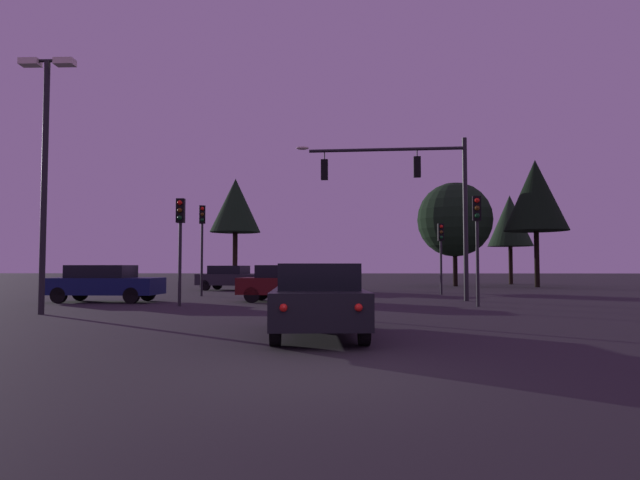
{
  "coord_description": "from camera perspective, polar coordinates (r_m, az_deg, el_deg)",
  "views": [
    {
      "loc": [
        0.21,
        -7.21,
        1.46
      ],
      "look_at": [
        -0.32,
        15.02,
        2.56
      ],
      "focal_mm": 30.16,
      "sensor_mm": 36.0,
      "label": 1
    }
  ],
  "objects": [
    {
      "name": "car_parked_lot",
      "position": [
        30.56,
        0.01,
        -4.08
      ],
      "size": [
        4.48,
        4.33,
        1.52
      ],
      "color": "black",
      "rests_on": "ground"
    },
    {
      "name": "car_crossing_left",
      "position": [
        22.39,
        -3.52,
        -4.54
      ],
      "size": [
        4.21,
        2.22,
        1.52
      ],
      "color": "#4C0F0F",
      "rests_on": "ground"
    },
    {
      "name": "tree_right_cluster",
      "position": [
        41.44,
        21.9,
        4.4
      ],
      "size": [
        4.44,
        4.44,
        9.11
      ],
      "color": "black",
      "rests_on": "ground"
    },
    {
      "name": "tree_left_far",
      "position": [
        42.09,
        -8.96,
        3.6
      ],
      "size": [
        3.9,
        3.9,
        8.27
      ],
      "color": "black",
      "rests_on": "ground"
    },
    {
      "name": "traffic_light_median",
      "position": [
        27.28,
        -12.4,
        0.84
      ],
      "size": [
        0.35,
        0.38,
        4.5
      ],
      "color": "#232326",
      "rests_on": "ground"
    },
    {
      "name": "tree_behind_sign",
      "position": [
        41.35,
        14.09,
        2.1
      ],
      "size": [
        5.54,
        5.54,
        7.74
      ],
      "color": "black",
      "rests_on": "ground"
    },
    {
      "name": "parking_lot_lamp_post",
      "position": [
        18.9,
        -27.14,
        8.4
      ],
      "size": [
        1.7,
        0.36,
        7.95
      ],
      "color": "#232326",
      "rests_on": "ground"
    },
    {
      "name": "traffic_light_far_side",
      "position": [
        28.77,
        12.71,
        -0.4
      ],
      "size": [
        0.31,
        0.36,
        3.71
      ],
      "color": "#232326",
      "rests_on": "ground"
    },
    {
      "name": "car_crossing_right",
      "position": [
        23.9,
        -21.93,
        -4.22
      ],
      "size": [
        4.63,
        2.06,
        1.52
      ],
      "color": "#0F1947",
      "rests_on": "ground"
    },
    {
      "name": "traffic_light_corner_right",
      "position": [
        20.55,
        16.33,
        1.24
      ],
      "size": [
        0.33,
        0.37,
        4.05
      ],
      "color": "#232326",
      "rests_on": "ground"
    },
    {
      "name": "traffic_light_corner_left",
      "position": [
        20.56,
        -14.61,
        1.1
      ],
      "size": [
        0.31,
        0.35,
        3.99
      ],
      "color": "#232326",
      "rests_on": "ground"
    },
    {
      "name": "ground_plane",
      "position": [
        31.75,
        0.98,
        -5.47
      ],
      "size": [
        168.0,
        168.0,
        0.0
      ],
      "primitive_type": "plane",
      "color": "#262326",
      "rests_on": "ground"
    },
    {
      "name": "tree_center_horizon",
      "position": [
        47.15,
        19.51,
        1.92
      ],
      "size": [
        3.64,
        3.64,
        7.38
      ],
      "color": "black",
      "rests_on": "ground"
    },
    {
      "name": "car_far_lane",
      "position": [
        33.65,
        -9.48,
        -3.93
      ],
      "size": [
        4.38,
        2.77,
        1.52
      ],
      "color": "#232328",
      "rests_on": "ground"
    },
    {
      "name": "car_nearside_lane",
      "position": [
        11.45,
        -0.22,
        -6.16
      ],
      "size": [
        2.07,
        4.67,
        1.52
      ],
      "color": "black",
      "rests_on": "ground"
    },
    {
      "name": "traffic_signal_mast_arm",
      "position": [
        23.68,
        9.99,
        5.61
      ],
      "size": [
        7.38,
        0.78,
        7.0
      ],
      "color": "#232326",
      "rests_on": "ground"
    }
  ]
}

